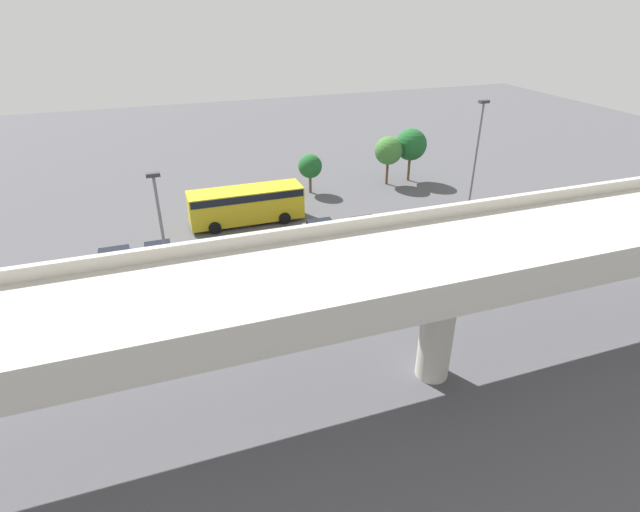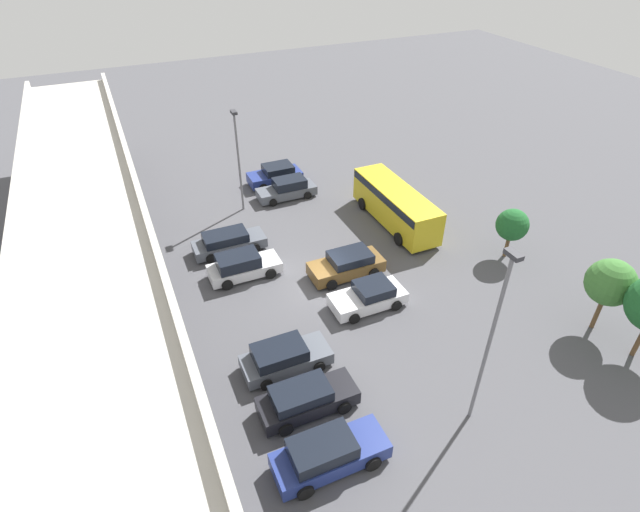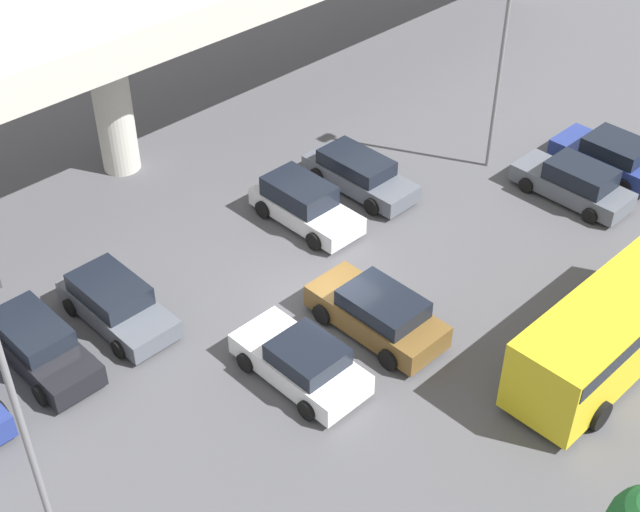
{
  "view_description": "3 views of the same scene",
  "coord_description": "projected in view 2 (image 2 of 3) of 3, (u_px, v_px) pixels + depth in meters",
  "views": [
    {
      "loc": [
        10.77,
        27.21,
        15.62
      ],
      "look_at": [
        1.48,
        0.72,
        0.77
      ],
      "focal_mm": 28.0,
      "sensor_mm": 36.0,
      "label": 1
    },
    {
      "loc": [
        -21.88,
        9.77,
        19.15
      ],
      "look_at": [
        -0.06,
        0.13,
        2.16
      ],
      "focal_mm": 28.0,
      "sensor_mm": 36.0,
      "label": 2
    },
    {
      "loc": [
        -15.8,
        -15.59,
        19.53
      ],
      "look_at": [
        0.23,
        0.77,
        1.58
      ],
      "focal_mm": 50.0,
      "sensor_mm": 36.0,
      "label": 3
    }
  ],
  "objects": [
    {
      "name": "parked_car_6",
      "position": [
        228.0,
        242.0,
        33.11
      ],
      "size": [
        2.02,
        4.78,
        1.42
      ],
      "rotation": [
        0.0,
        0.0,
        -1.57
      ],
      "color": "#515660",
      "rests_on": "ground_plane"
    },
    {
      "name": "shuttle_bus",
      "position": [
        396.0,
        203.0,
        35.55
      ],
      "size": [
        8.52,
        2.69,
        2.67
      ],
      "rotation": [
        0.0,
        0.0,
        3.14
      ],
      "color": "gold",
      "rests_on": "ground_plane"
    },
    {
      "name": "parked_car_7",
      "position": [
        287.0,
        189.0,
        39.18
      ],
      "size": [
        2.0,
        4.61,
        1.55
      ],
      "rotation": [
        0.0,
        0.0,
        1.57
      ],
      "color": "#515660",
      "rests_on": "ground_plane"
    },
    {
      "name": "ground_plane",
      "position": [
        322.0,
        284.0,
        30.63
      ],
      "size": [
        113.31,
        113.31,
        0.0
      ],
      "primitive_type": "plane",
      "color": "#4C4C51"
    },
    {
      "name": "highway_overpass",
      "position": [
        87.0,
        253.0,
        23.35
      ],
      "size": [
        54.37,
        6.24,
        7.01
      ],
      "color": "#BCB7AD",
      "rests_on": "ground_plane"
    },
    {
      "name": "parked_car_8",
      "position": [
        276.0,
        175.0,
        41.08
      ],
      "size": [
        2.23,
        4.34,
        1.59
      ],
      "rotation": [
        0.0,
        0.0,
        1.57
      ],
      "color": "navy",
      "rests_on": "ground_plane"
    },
    {
      "name": "parked_car_5",
      "position": [
        242.0,
        266.0,
        30.83
      ],
      "size": [
        2.06,
        4.45,
        1.61
      ],
      "rotation": [
        0.0,
        0.0,
        -1.57
      ],
      "color": "silver",
      "rests_on": "ground_plane"
    },
    {
      "name": "lamp_post_near_aisle",
      "position": [
        238.0,
        154.0,
        35.45
      ],
      "size": [
        0.7,
        0.35,
        7.63
      ],
      "color": "slate",
      "rests_on": "ground_plane"
    },
    {
      "name": "parked_car_2",
      "position": [
        284.0,
        357.0,
        24.74
      ],
      "size": [
        2.1,
        4.45,
        1.46
      ],
      "rotation": [
        0.0,
        0.0,
        -1.57
      ],
      "color": "#515660",
      "rests_on": "ground_plane"
    },
    {
      "name": "tree_front_right",
      "position": [
        512.0,
        225.0,
        31.66
      ],
      "size": [
        2.06,
        2.06,
        3.43
      ],
      "color": "brown",
      "rests_on": "ground_plane"
    },
    {
      "name": "parked_car_0",
      "position": [
        328.0,
        454.0,
        20.33
      ],
      "size": [
        2.04,
        4.84,
        1.64
      ],
      "rotation": [
        0.0,
        0.0,
        -1.57
      ],
      "color": "navy",
      "rests_on": "ground_plane"
    },
    {
      "name": "parked_car_4",
      "position": [
        347.0,
        265.0,
        30.96
      ],
      "size": [
        2.18,
        4.65,
        1.55
      ],
      "rotation": [
        0.0,
        0.0,
        1.57
      ],
      "color": "brown",
      "rests_on": "ground_plane"
    },
    {
      "name": "parked_car_1",
      "position": [
        306.0,
        399.0,
        22.64
      ],
      "size": [
        1.98,
        4.57,
        1.5
      ],
      "rotation": [
        0.0,
        0.0,
        -1.57
      ],
      "color": "black",
      "rests_on": "ground_plane"
    },
    {
      "name": "tree_front_centre",
      "position": [
        610.0,
        283.0,
        25.72
      ],
      "size": [
        2.5,
        2.5,
        4.37
      ],
      "color": "brown",
      "rests_on": "ground_plane"
    },
    {
      "name": "lamp_post_mid_lot",
      "position": [
        492.0,
        332.0,
        19.74
      ],
      "size": [
        0.7,
        0.35,
        9.1
      ],
      "color": "slate",
      "rests_on": "ground_plane"
    },
    {
      "name": "traffic_cone",
      "position": [
        365.0,
        255.0,
        32.52
      ],
      "size": [
        0.44,
        0.44,
        0.7
      ],
      "color": "black",
      "rests_on": "ground_plane"
    },
    {
      "name": "parked_car_3",
      "position": [
        369.0,
        296.0,
        28.59
      ],
      "size": [
        2.19,
        4.35,
        1.46
      ],
      "rotation": [
        0.0,
        0.0,
        1.57
      ],
      "color": "silver",
      "rests_on": "ground_plane"
    }
  ]
}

